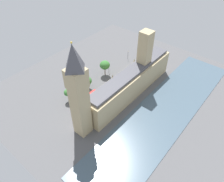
# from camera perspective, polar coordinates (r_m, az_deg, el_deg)

# --- Properties ---
(ground_plane) EXTENTS (138.09, 138.09, 0.00)m
(ground_plane) POSITION_cam_1_polar(r_m,az_deg,el_deg) (131.02, 4.09, -0.20)
(ground_plane) COLOR #565659
(river_thames) EXTENTS (28.11, 124.28, 0.25)m
(river_thames) POSITION_cam_1_polar(r_m,az_deg,el_deg) (122.22, 13.86, -5.32)
(river_thames) COLOR #475B6B
(river_thames) RESTS_ON ground
(parliament_building) EXTENTS (11.48, 68.09, 35.87)m
(parliament_building) POSITION_cam_1_polar(r_m,az_deg,el_deg) (125.10, 5.37, 2.86)
(parliament_building) COLOR tan
(parliament_building) RESTS_ON ground
(clock_tower) EXTENTS (7.74, 7.74, 50.25)m
(clock_tower) POSITION_cam_1_polar(r_m,az_deg,el_deg) (92.29, -9.03, -0.42)
(clock_tower) COLOR tan
(clock_tower) RESTS_ON ground
(car_blue_opposite_hall) EXTENTS (1.83, 4.30, 1.74)m
(car_blue_opposite_hall) POSITION_cam_1_polar(r_m,az_deg,el_deg) (143.83, 3.32, 4.66)
(car_blue_opposite_hall) COLOR navy
(car_blue_opposite_hall) RESTS_ON ground
(car_silver_trailing) EXTENTS (1.99, 4.51, 1.74)m
(car_silver_trailing) POSITION_cam_1_polar(r_m,az_deg,el_deg) (133.28, -1.96, 1.26)
(car_silver_trailing) COLOR #B7B7BC
(car_silver_trailing) RESTS_ON ground
(double_decker_bus_midblock) EXTENTS (3.16, 10.63, 4.75)m
(double_decker_bus_midblock) POSITION_cam_1_polar(r_m,az_deg,el_deg) (123.99, -6.03, -1.61)
(double_decker_bus_midblock) COLOR red
(double_decker_bus_midblock) RESTS_ON ground
(pedestrian_by_river_gate) EXTENTS (0.66, 0.63, 1.58)m
(pedestrian_by_river_gate) POSITION_cam_1_polar(r_m,az_deg,el_deg) (117.82, -7.62, -6.01)
(pedestrian_by_river_gate) COLOR gray
(pedestrian_by_river_gate) RESTS_ON ground
(pedestrian_leading) EXTENTS (0.60, 0.66, 1.57)m
(pedestrian_leading) POSITION_cam_1_polar(r_m,az_deg,el_deg) (148.96, 7.52, 5.71)
(pedestrian_leading) COLOR maroon
(pedestrian_leading) RESTS_ON ground
(plane_tree_under_trees) EXTENTS (4.61, 4.61, 8.08)m
(plane_tree_under_trees) POSITION_cam_1_polar(r_m,az_deg,el_deg) (123.61, -11.75, -0.41)
(plane_tree_under_trees) COLOR brown
(plane_tree_under_trees) RESTS_ON ground
(plane_tree_far_end) EXTENTS (6.16, 6.16, 8.54)m
(plane_tree_far_end) POSITION_cam_1_polar(r_m,az_deg,el_deg) (130.32, -6.80, 2.71)
(plane_tree_far_end) COLOR brown
(plane_tree_far_end) RESTS_ON ground
(plane_tree_corner) EXTENTS (6.71, 6.71, 10.40)m
(plane_tree_corner) POSITION_cam_1_polar(r_m,az_deg,el_deg) (140.23, -1.94, 6.96)
(plane_tree_corner) COLOR brown
(plane_tree_corner) RESTS_ON ground
(plane_tree_near_tower) EXTENTS (4.42, 4.42, 7.68)m
(plane_tree_near_tower) POSITION_cam_1_polar(r_m,az_deg,el_deg) (131.59, -6.97, 3.04)
(plane_tree_near_tower) COLOR brown
(plane_tree_near_tower) RESTS_ON ground
(street_lamp_kerbside) EXTENTS (0.56, 0.56, 6.58)m
(street_lamp_kerbside) POSITION_cam_1_polar(r_m,az_deg,el_deg) (158.42, 4.32, 10.02)
(street_lamp_kerbside) COLOR black
(street_lamp_kerbside) RESTS_ON ground
(street_lamp_slot_10) EXTENTS (0.56, 0.56, 5.73)m
(street_lamp_slot_10) POSITION_cam_1_polar(r_m,az_deg,el_deg) (143.90, -0.84, 6.31)
(street_lamp_slot_10) COLOR black
(street_lamp_slot_10) RESTS_ON ground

